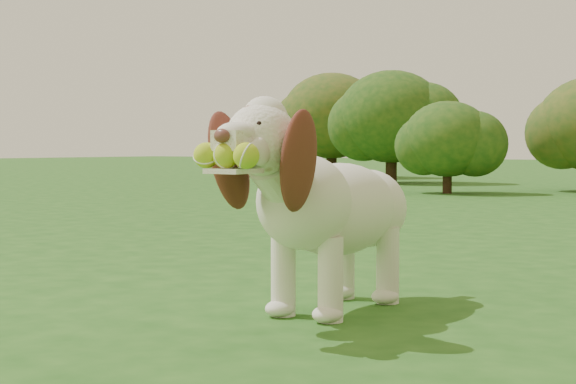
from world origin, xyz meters
The scene contains 5 objects.
ground centered at (0.00, 0.00, 0.00)m, with size 80.00×80.00×0.00m, color #1F4F16.
dog centered at (-0.48, -0.60, 0.47)m, with size 0.47×1.35×0.88m.
shrub_a centered at (-3.99, 8.25, 0.80)m, with size 1.31×1.31×1.35m.
shrub_e centered at (-6.38, 10.97, 1.24)m, with size 2.03×2.03×2.11m.
shrub_g centered at (-8.91, 12.91, 1.36)m, with size 2.23×2.23×2.31m.
Camera 1 is at (1.48, -3.67, 0.70)m, focal length 55.00 mm.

